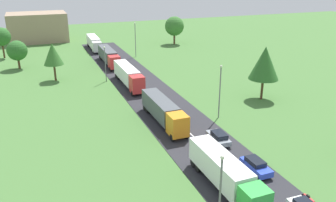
# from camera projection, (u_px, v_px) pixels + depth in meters

# --- Properties ---
(road) EXTENTS (10.00, 140.00, 0.06)m
(road) POSITION_uv_depth(u_px,v_px,m) (191.00, 135.00, 49.48)
(road) COLOR #2B2B30
(road) RESTS_ON ground
(lane_marking_centre) EXTENTS (0.16, 120.29, 0.01)m
(lane_marking_centre) POSITION_uv_depth(u_px,v_px,m) (204.00, 147.00, 46.03)
(lane_marking_centre) COLOR white
(lane_marking_centre) RESTS_ON road
(truck_lead) EXTENTS (2.65, 12.37, 3.45)m
(truck_lead) POSITION_uv_depth(u_px,v_px,m) (225.00, 172.00, 36.48)
(truck_lead) COLOR green
(truck_lead) RESTS_ON road
(truck_second) EXTENTS (2.57, 13.49, 3.42)m
(truck_second) POSITION_uv_depth(u_px,v_px,m) (163.00, 110.00, 52.54)
(truck_second) COLOR orange
(truck_second) RESTS_ON road
(truck_third) EXTENTS (2.53, 14.33, 3.67)m
(truck_third) POSITION_uv_depth(u_px,v_px,m) (128.00, 75.00, 69.82)
(truck_third) COLOR red
(truck_third) RESTS_ON road
(truck_fourth) EXTENTS (2.57, 14.57, 3.54)m
(truck_fourth) POSITION_uv_depth(u_px,v_px,m) (109.00, 56.00, 85.89)
(truck_fourth) COLOR red
(truck_fourth) RESTS_ON road
(truck_fifth) EXTENTS (2.83, 13.53, 3.54)m
(truck_fifth) POSITION_uv_depth(u_px,v_px,m) (94.00, 42.00, 101.84)
(truck_fifth) COLOR white
(truck_fifth) RESTS_ON road
(car_second) EXTENTS (1.81, 4.23, 1.52)m
(car_second) POSITION_uv_depth(u_px,v_px,m) (256.00, 166.00, 40.07)
(car_second) COLOR blue
(car_second) RESTS_ON road
(car_third) EXTENTS (2.00, 4.38, 1.54)m
(car_third) POSITION_uv_depth(u_px,v_px,m) (219.00, 137.00, 46.85)
(car_third) COLOR #8C939E
(car_third) RESTS_ON road
(motorcycle_courier) EXTENTS (0.28, 1.94, 0.91)m
(motorcycle_courier) POSITION_uv_depth(u_px,v_px,m) (309.00, 199.00, 34.68)
(motorcycle_courier) COLOR black
(motorcycle_courier) RESTS_ON road
(lamppost_lead) EXTENTS (0.36, 0.36, 8.00)m
(lamppost_lead) POSITION_uv_depth(u_px,v_px,m) (220.00, 193.00, 29.07)
(lamppost_lead) COLOR slate
(lamppost_lead) RESTS_ON ground
(lamppost_second) EXTENTS (0.36, 0.36, 8.46)m
(lamppost_second) POSITION_uv_depth(u_px,v_px,m) (220.00, 89.00, 53.63)
(lamppost_second) COLOR slate
(lamppost_second) RESTS_ON ground
(lamppost_third) EXTENTS (0.36, 0.36, 7.36)m
(lamppost_third) POSITION_uv_depth(u_px,v_px,m) (105.00, 62.00, 71.78)
(lamppost_third) COLOR slate
(lamppost_third) RESTS_ON ground
(lamppost_fourth) EXTENTS (0.36, 0.36, 9.01)m
(lamppost_fourth) POSITION_uv_depth(u_px,v_px,m) (135.00, 38.00, 92.38)
(lamppost_fourth) COLOR slate
(lamppost_fourth) RESTS_ON ground
(tree_birch) EXTENTS (4.00, 4.00, 7.84)m
(tree_birch) POSITION_uv_depth(u_px,v_px,m) (53.00, 54.00, 71.82)
(tree_birch) COLOR #513823
(tree_birch) RESTS_ON ground
(tree_pine) EXTENTS (5.87, 5.87, 8.45)m
(tree_pine) POSITION_uv_depth(u_px,v_px,m) (174.00, 26.00, 108.26)
(tree_pine) COLOR #513823
(tree_pine) RESTS_ON ground
(tree_elm) EXTENTS (4.70, 4.70, 7.96)m
(tree_elm) POSITION_uv_depth(u_px,v_px,m) (1.00, 37.00, 90.67)
(tree_elm) COLOR #513823
(tree_elm) RESTS_ON ground
(tree_ash) EXTENTS (4.61, 4.61, 6.61)m
(tree_ash) POSITION_uv_depth(u_px,v_px,m) (17.00, 51.00, 81.14)
(tree_ash) COLOR #513823
(tree_ash) RESTS_ON ground
(tree_lime) EXTENTS (5.23, 5.23, 9.51)m
(tree_lime) POSITION_uv_depth(u_px,v_px,m) (265.00, 63.00, 60.95)
(tree_lime) COLOR #513823
(tree_lime) RESTS_ON ground
(distant_building) EXTENTS (17.87, 12.09, 8.98)m
(distant_building) POSITION_uv_depth(u_px,v_px,m) (38.00, 27.00, 113.03)
(distant_building) COLOR #9E846B
(distant_building) RESTS_ON ground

